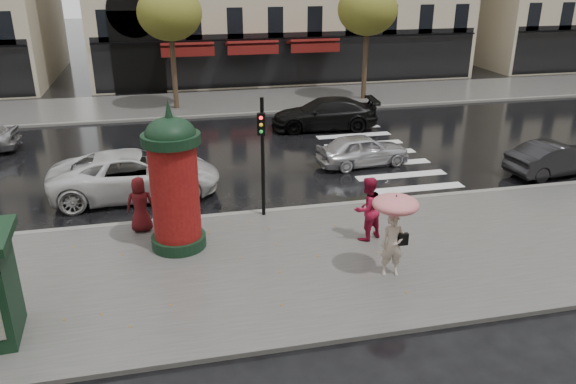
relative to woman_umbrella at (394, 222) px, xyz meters
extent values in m
plane|color=black|center=(-2.63, 1.67, -1.60)|extent=(160.00, 160.00, 0.00)
cube|color=#474744|center=(-2.63, 1.17, -1.54)|extent=(90.00, 7.00, 0.12)
cube|color=#474744|center=(-2.63, 20.67, -1.54)|extent=(90.00, 6.00, 0.12)
cube|color=slate|center=(-2.63, 4.67, -1.53)|extent=(90.00, 0.25, 0.14)
cube|color=slate|center=(-2.63, 17.67, -1.53)|extent=(90.00, 0.25, 0.14)
cube|color=silver|center=(3.37, 11.27, -1.59)|extent=(3.60, 11.75, 0.01)
cylinder|color=#38281C|center=(-4.63, 19.67, 1.00)|extent=(0.28, 0.28, 5.20)
ellipsoid|color=#59601E|center=(-4.63, 19.67, 3.60)|extent=(3.40, 3.40, 2.89)
cylinder|color=#38281C|center=(6.37, 19.67, 1.00)|extent=(0.28, 0.28, 5.20)
ellipsoid|color=#59601E|center=(6.37, 19.67, 3.60)|extent=(3.40, 3.40, 2.89)
imported|color=beige|center=(0.00, 0.00, -0.64)|extent=(0.67, 0.49, 1.68)
cylinder|color=black|center=(0.00, 0.00, -0.08)|extent=(0.02, 0.02, 1.07)
ellipsoid|color=#DD2985|center=(0.00, 0.00, 0.48)|extent=(1.17, 1.17, 0.41)
cone|color=black|center=(0.00, 0.00, 0.72)|extent=(0.04, 0.04, 0.09)
cube|color=black|center=(0.24, -0.07, -0.47)|extent=(0.25, 0.11, 0.31)
imported|color=maroon|center=(0.08, 2.07, -0.53)|extent=(1.13, 1.02, 1.89)
imported|color=#561115|center=(-6.28, 4.07, -0.63)|extent=(0.84, 0.56, 1.69)
cylinder|color=black|center=(-5.25, 2.80, -1.31)|extent=(1.53, 1.53, 0.33)
cylinder|color=maroon|center=(-5.25, 2.80, 0.21)|extent=(1.31, 1.31, 2.73)
cylinder|color=black|center=(-5.25, 2.80, 1.69)|extent=(1.57, 1.57, 0.27)
ellipsoid|color=black|center=(-5.25, 2.80, 1.80)|extent=(1.35, 1.35, 0.95)
cone|color=black|center=(-5.25, 2.80, 2.51)|extent=(0.22, 0.22, 0.49)
cylinder|color=black|center=(-2.52, 4.39, 0.42)|extent=(0.11, 0.11, 3.80)
cube|color=black|center=(-2.58, 4.19, 1.56)|extent=(0.28, 0.23, 0.66)
imported|color=silver|center=(2.29, 8.55, -0.96)|extent=(3.92, 1.93, 1.28)
imported|color=black|center=(9.17, 5.87, -0.95)|extent=(4.07, 1.84, 1.29)
imported|color=silver|center=(-6.49, 7.22, -0.80)|extent=(5.80, 2.75, 1.60)
imported|color=black|center=(2.31, 14.14, -0.85)|extent=(5.36, 2.57, 1.51)
camera|label=1|loc=(-5.39, -11.75, 5.94)|focal=35.00mm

